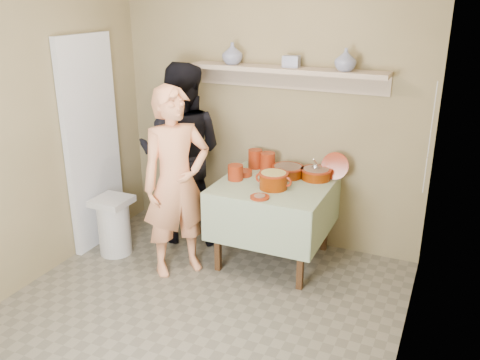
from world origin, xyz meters
The scene contains 22 objects.
ground centered at (0.00, 0.00, 0.00)m, with size 3.50×3.50×0.00m, color #6D6756.
tile_panel centered at (-1.46, 0.95, 1.00)m, with size 0.06×0.70×2.00m, color silver.
plate_stack_a centered at (-0.07, 1.59, 0.85)m, with size 0.13×0.13×0.18m, color maroon.
plate_stack_b centered at (0.07, 1.58, 0.85)m, with size 0.14×0.14×0.17m, color maroon.
bowl_stack centered at (-0.10, 1.21, 0.83)m, with size 0.14×0.14×0.14m, color maroon.
empty_bowl centered at (-0.08, 1.34, 0.78)m, with size 0.16×0.16×0.05m, color maroon.
propped_lid centered at (0.70, 1.60, 0.88)m, with size 0.25×0.25×0.02m, color maroon.
vase_right centered at (0.73, 1.60, 1.81)m, with size 0.18×0.18×0.19m, color navy.
vase_left centered at (-0.31, 1.61, 1.82)m, with size 0.19×0.19×0.19m, color navy.
ceramic_box centered at (0.25, 1.64, 1.77)m, with size 0.14×0.10×0.10m, color navy.
person_cook centered at (-0.45, 0.77, 0.83)m, with size 0.60×0.40×1.65m, color #F39A69.
person_helper centered at (-0.74, 1.37, 0.88)m, with size 0.85×0.66×1.75m, color black.
room_shell centered at (0.00, 0.00, 1.61)m, with size 3.04×3.54×2.62m.
serving_table centered at (0.25, 1.28, 0.64)m, with size 0.97×0.97×0.76m.
cazuela_meat_a centered at (0.30, 1.48, 0.82)m, with size 0.30×0.30×0.10m.
cazuela_meat_b centered at (0.55, 1.52, 0.82)m, with size 0.28×0.28×0.10m.
ladle centered at (0.55, 1.52, 0.87)m, with size 0.08×0.26×0.19m.
cazuela_rice centered at (0.29, 1.15, 0.85)m, with size 0.33×0.25×0.14m.
front_plate centered at (0.26, 0.89, 0.77)m, with size 0.16×0.16×0.03m.
wall_shelf centered at (0.20, 1.65, 1.67)m, with size 1.80×0.25×0.21m.
trash_bin centered at (-1.16, 0.79, 0.28)m, with size 0.32×0.32×0.56m.
electrical_cord centered at (1.47, 1.48, 1.25)m, with size 0.01×0.05×0.90m.
Camera 1 is at (1.68, -2.67, 2.33)m, focal length 38.00 mm.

